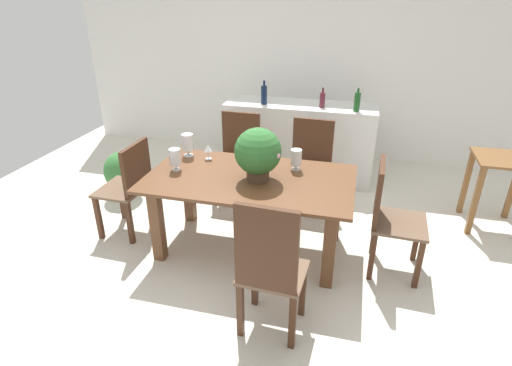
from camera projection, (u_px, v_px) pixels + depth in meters
name	position (u px, v px, depth m)	size (l,w,h in m)	color
ground_plane	(250.00, 248.00, 3.86)	(7.04, 7.04, 0.00)	silver
back_wall	(299.00, 62.00, 5.56)	(6.40, 0.10, 2.60)	white
dining_table	(250.00, 191.00, 3.60)	(1.80, 1.02, 0.74)	brown
chair_head_end	(130.00, 183.00, 3.90)	(0.43, 0.49, 0.94)	#422616
chair_near_right	(269.00, 266.00, 2.65)	(0.47, 0.43, 1.07)	#422616
chair_far_right	(310.00, 159.00, 4.39)	(0.50, 0.43, 0.98)	#422616
chair_far_left	(238.00, 152.00, 4.58)	(0.49, 0.46, 0.99)	#422616
chair_foot_end	(388.00, 213.00, 3.37)	(0.46, 0.49, 0.98)	#422616
flower_centerpiece	(258.00, 153.00, 3.39)	(0.40, 0.40, 0.46)	#4C3828
crystal_vase_left	(175.00, 157.00, 3.62)	(0.10, 0.10, 0.20)	silver
crystal_vase_center_near	(296.00, 158.00, 3.63)	(0.10, 0.10, 0.19)	silver
crystal_vase_right	(188.00, 143.00, 3.93)	(0.11, 0.11, 0.22)	silver
wine_glass	(208.00, 149.00, 3.87)	(0.07, 0.07, 0.14)	silver
kitchen_counter	(299.00, 141.00, 5.13)	(1.83, 0.55, 0.95)	silver
wine_bottle_dark	(357.00, 102.00, 4.60)	(0.07, 0.07, 0.26)	#194C1E
wine_bottle_green	(322.00, 100.00, 4.75)	(0.06, 0.06, 0.23)	#511E28
wine_bottle_clear	(264.00, 95.00, 4.87)	(0.07, 0.07, 0.28)	#0F1E38
side_table	(500.00, 177.00, 3.99)	(0.53, 0.52, 0.75)	brown
potted_plant_floor	(123.00, 173.00, 4.71)	(0.42, 0.42, 0.55)	#9E9384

